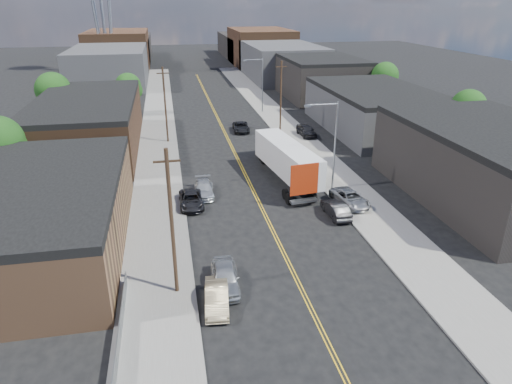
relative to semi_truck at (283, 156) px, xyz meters
name	(u,v)px	position (x,y,z in m)	size (l,w,h in m)	color
ground	(216,114)	(-3.90, 30.58, -2.40)	(260.00, 260.00, 0.00)	black
centerline	(228,139)	(-3.90, 15.58, -2.40)	(0.32, 120.00, 0.01)	gold
sidewalk_left	(158,142)	(-13.40, 15.58, -2.33)	(5.00, 140.00, 0.15)	slate
sidewalk_right	(294,135)	(5.60, 15.58, -2.33)	(5.00, 140.00, 0.15)	slate
warehouse_tan	(41,215)	(-21.90, -11.42, 0.40)	(12.00, 22.00, 5.60)	brown
warehouse_brown	(88,124)	(-21.90, 14.58, 0.90)	(12.00, 26.00, 6.60)	#482E1D
industrial_right_a	(492,164)	(18.09, -9.42, 1.15)	(14.00, 22.00, 7.10)	black
industrial_right_b	(375,109)	(18.10, 16.58, 0.65)	(14.00, 24.00, 6.10)	#373739
industrial_right_c	(319,77)	(18.10, 42.58, 1.40)	(14.00, 22.00, 7.60)	black
skyline_left_a	(110,66)	(-23.90, 65.58, 1.60)	(16.00, 30.00, 8.00)	#373739
skyline_right_a	(281,61)	(16.10, 65.58, 1.60)	(16.00, 30.00, 8.00)	#373739
skyline_left_b	(119,50)	(-23.90, 90.58, 2.60)	(16.00, 26.00, 10.00)	#482E1D
skyline_right_b	(261,47)	(16.10, 90.58, 2.60)	(16.00, 26.00, 10.00)	#482E1D
skyline_left_c	(124,48)	(-23.90, 110.58, 1.10)	(16.00, 40.00, 7.00)	black
skyline_right_c	(249,46)	(16.10, 110.58, 1.10)	(16.00, 40.00, 7.00)	black
streetlight_near	(332,139)	(3.70, -4.42, 2.92)	(3.39, 0.25, 9.00)	gray
streetlight_far	(260,81)	(3.70, 30.58, 2.92)	(3.39, 0.25, 9.00)	gray
utility_pole_left_near	(172,223)	(-12.10, -19.42, 2.74)	(1.60, 0.26, 10.00)	black
utility_pole_left_far	(165,105)	(-12.10, 15.58, 2.74)	(1.60, 0.26, 10.00)	black
utility_pole_right	(281,96)	(4.30, 18.58, 2.74)	(1.60, 0.26, 10.00)	black
chainlink_fence	(117,362)	(-15.40, -25.92, -1.75)	(0.05, 16.00, 1.22)	slate
tree_left_near	(0,144)	(-27.84, 0.58, 2.77)	(4.85, 4.76, 7.91)	black
tree_left_mid	(54,92)	(-27.84, 25.58, 3.08)	(5.10, 5.04, 8.37)	black
tree_left_far	(129,88)	(-17.84, 32.58, 2.16)	(4.35, 4.20, 6.97)	black
tree_right_near	(468,109)	(26.16, 6.58, 2.47)	(4.60, 4.48, 7.44)	black
tree_right_far	(385,78)	(26.16, 30.58, 2.77)	(4.85, 4.76, 7.91)	black
semi_truck	(283,156)	(0.00, 0.00, 0.00)	(4.36, 16.40, 4.22)	silver
car_left_a	(225,277)	(-8.90, -19.42, -1.62)	(1.85, 4.60, 1.57)	#A3A7A8
car_left_b	(217,297)	(-9.68, -21.42, -1.72)	(1.44, 4.13, 1.36)	tan
car_left_c	(191,200)	(-10.30, -5.88, -1.75)	(2.17, 4.71, 1.31)	black
car_left_d	(204,189)	(-8.90, -3.42, -1.74)	(1.87, 4.60, 1.33)	#AEB1B3
car_right_oncoming	(336,209)	(2.25, -10.48, -1.71)	(1.47, 4.22, 1.39)	black
car_right_lot_a	(350,198)	(4.30, -8.66, -1.59)	(2.20, 4.77, 1.32)	#939597
car_right_lot_c	(306,130)	(7.10, 14.61, -1.45)	(1.90, 4.72, 1.61)	black
car_ahead_truck	(241,127)	(-1.48, 19.13, -1.73)	(2.22, 4.81, 1.34)	black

